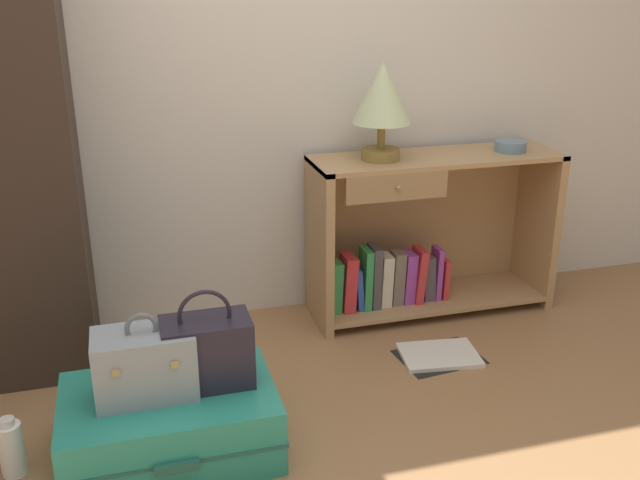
{
  "coord_description": "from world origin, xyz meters",
  "views": [
    {
      "loc": [
        -0.48,
        -1.67,
        1.54
      ],
      "look_at": [
        0.25,
        0.88,
        0.55
      ],
      "focal_mm": 40.03,
      "sensor_mm": 36.0,
      "label": 1
    }
  ],
  "objects_px": {
    "bowl": "(510,146)",
    "suitcase_large": "(170,423)",
    "table_lamp": "(382,98)",
    "bookshelf": "(420,238)",
    "handbag": "(207,351)",
    "train_case": "(145,364)",
    "open_book_on_floor": "(439,355)",
    "bottle": "(11,448)"
  },
  "relations": [
    {
      "from": "suitcase_large",
      "to": "bottle",
      "type": "distance_m",
      "value": 0.51
    },
    {
      "from": "bookshelf",
      "to": "open_book_on_floor",
      "type": "height_order",
      "value": "bookshelf"
    },
    {
      "from": "bowl",
      "to": "handbag",
      "type": "height_order",
      "value": "bowl"
    },
    {
      "from": "table_lamp",
      "to": "suitcase_large",
      "type": "relative_size",
      "value": 0.6
    },
    {
      "from": "train_case",
      "to": "open_book_on_floor",
      "type": "xyz_separation_m",
      "value": [
        1.22,
        0.34,
        -0.35
      ]
    },
    {
      "from": "suitcase_large",
      "to": "train_case",
      "type": "height_order",
      "value": "train_case"
    },
    {
      "from": "table_lamp",
      "to": "bottle",
      "type": "xyz_separation_m",
      "value": [
        -1.55,
        -0.77,
        -0.95
      ]
    },
    {
      "from": "bowl",
      "to": "suitcase_large",
      "type": "relative_size",
      "value": 0.21
    },
    {
      "from": "table_lamp",
      "to": "train_case",
      "type": "relative_size",
      "value": 1.31
    },
    {
      "from": "table_lamp",
      "to": "suitcase_large",
      "type": "height_order",
      "value": "table_lamp"
    },
    {
      "from": "open_book_on_floor",
      "to": "bottle",
      "type": "bearing_deg",
      "value": -169.35
    },
    {
      "from": "suitcase_large",
      "to": "train_case",
      "type": "distance_m",
      "value": 0.24
    },
    {
      "from": "bookshelf",
      "to": "bottle",
      "type": "xyz_separation_m",
      "value": [
        -1.77,
        -0.79,
        -0.27
      ]
    },
    {
      "from": "bookshelf",
      "to": "train_case",
      "type": "distance_m",
      "value": 1.56
    },
    {
      "from": "table_lamp",
      "to": "handbag",
      "type": "relative_size",
      "value": 1.23
    },
    {
      "from": "train_case",
      "to": "bottle",
      "type": "xyz_separation_m",
      "value": [
        -0.44,
        0.03,
        -0.26
      ]
    },
    {
      "from": "bookshelf",
      "to": "bottle",
      "type": "relative_size",
      "value": 5.55
    },
    {
      "from": "bowl",
      "to": "open_book_on_floor",
      "type": "height_order",
      "value": "bowl"
    },
    {
      "from": "bottle",
      "to": "open_book_on_floor",
      "type": "xyz_separation_m",
      "value": [
        1.67,
        0.31,
        -0.09
      ]
    },
    {
      "from": "suitcase_large",
      "to": "bottle",
      "type": "bearing_deg",
      "value": 176.47
    },
    {
      "from": "table_lamp",
      "to": "bowl",
      "type": "relative_size",
      "value": 2.88
    },
    {
      "from": "train_case",
      "to": "bowl",
      "type": "bearing_deg",
      "value": 24.31
    },
    {
      "from": "bottle",
      "to": "bookshelf",
      "type": "bearing_deg",
      "value": 24.21
    },
    {
      "from": "train_case",
      "to": "bottle",
      "type": "distance_m",
      "value": 0.51
    },
    {
      "from": "bowl",
      "to": "open_book_on_floor",
      "type": "bearing_deg",
      "value": -139.2
    },
    {
      "from": "bookshelf",
      "to": "suitcase_large",
      "type": "distance_m",
      "value": 1.53
    },
    {
      "from": "handbag",
      "to": "open_book_on_floor",
      "type": "bearing_deg",
      "value": 17.6
    },
    {
      "from": "bookshelf",
      "to": "table_lamp",
      "type": "height_order",
      "value": "table_lamp"
    },
    {
      "from": "suitcase_large",
      "to": "handbag",
      "type": "distance_m",
      "value": 0.28
    },
    {
      "from": "bookshelf",
      "to": "table_lamp",
      "type": "bearing_deg",
      "value": -174.9
    },
    {
      "from": "table_lamp",
      "to": "suitcase_large",
      "type": "distance_m",
      "value": 1.61
    },
    {
      "from": "table_lamp",
      "to": "bottle",
      "type": "height_order",
      "value": "table_lamp"
    },
    {
      "from": "bookshelf",
      "to": "handbag",
      "type": "relative_size",
      "value": 3.35
    },
    {
      "from": "bookshelf",
      "to": "train_case",
      "type": "bearing_deg",
      "value": -148.21
    },
    {
      "from": "table_lamp",
      "to": "bookshelf",
      "type": "bearing_deg",
      "value": 5.1
    },
    {
      "from": "bookshelf",
      "to": "bottle",
      "type": "height_order",
      "value": "bookshelf"
    },
    {
      "from": "train_case",
      "to": "handbag",
      "type": "bearing_deg",
      "value": 4.42
    },
    {
      "from": "bowl",
      "to": "suitcase_large",
      "type": "distance_m",
      "value": 1.97
    },
    {
      "from": "table_lamp",
      "to": "suitcase_large",
      "type": "bearing_deg",
      "value": -142.16
    },
    {
      "from": "bookshelf",
      "to": "handbag",
      "type": "xyz_separation_m",
      "value": [
        -1.12,
        -0.8,
        -0.0
      ]
    },
    {
      "from": "handbag",
      "to": "bookshelf",
      "type": "bearing_deg",
      "value": 35.71
    },
    {
      "from": "bottle",
      "to": "open_book_on_floor",
      "type": "distance_m",
      "value": 1.7
    }
  ]
}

